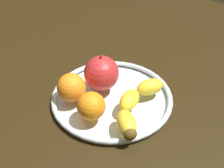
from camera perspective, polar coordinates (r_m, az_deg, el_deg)
ground_plane at (r=65.16cm, az=-0.00°, el=-4.67°), size 149.79×149.79×4.00cm
fruit_bowl at (r=63.19cm, az=-0.00°, el=-2.75°), size 28.46×28.46×1.80cm
banana at (r=57.57cm, az=5.07°, el=-4.22°), size 20.14×9.35×3.77cm
apple at (r=62.13cm, az=-2.28°, el=2.34°), size 8.26×8.26×9.06cm
orange_back_right at (r=55.34cm, az=-4.48°, el=-4.71°), size 6.06×6.06×6.06cm
orange_center at (r=60.03cm, az=-8.68°, el=-0.74°), size 6.49×6.49×6.49cm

